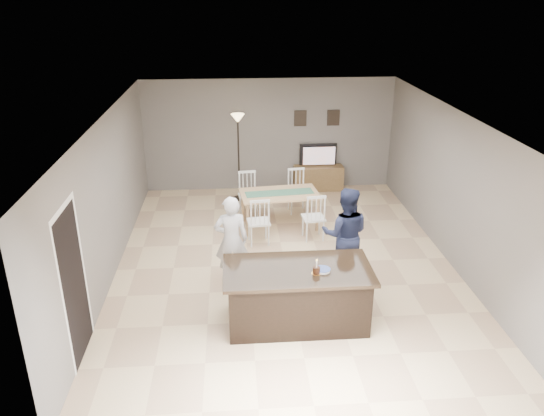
{
  "coord_description": "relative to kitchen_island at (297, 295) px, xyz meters",
  "views": [
    {
      "loc": [
        -0.88,
        -8.45,
        4.63
      ],
      "look_at": [
        -0.26,
        -0.3,
        1.23
      ],
      "focal_mm": 35.0,
      "sensor_mm": 36.0,
      "label": 1
    }
  ],
  "objects": [
    {
      "name": "dining_table",
      "position": [
        0.05,
        3.45,
        0.16
      ],
      "size": [
        1.69,
        1.94,
        0.97
      ],
      "rotation": [
        0.0,
        0.0,
        0.11
      ],
      "color": "tan",
      "rests_on": "floor"
    },
    {
      "name": "floor_lamp",
      "position": [
        -0.75,
        5.07,
        1.12
      ],
      "size": [
        0.3,
        0.3,
        2.03
      ],
      "color": "black",
      "rests_on": "floor"
    },
    {
      "name": "doorway",
      "position": [
        -2.99,
        -0.5,
        0.8
      ],
      "size": [
        0.0,
        2.1,
        2.65
      ],
      "color": "black",
      "rests_on": "floor"
    },
    {
      "name": "picture_frames",
      "position": [
        1.15,
        5.78,
        1.3
      ],
      "size": [
        1.1,
        0.02,
        0.38
      ],
      "color": "black",
      "rests_on": "room_shell"
    },
    {
      "name": "man",
      "position": [
        0.95,
        1.24,
        0.37
      ],
      "size": [
        0.91,
        0.77,
        1.65
      ],
      "primitive_type": "imported",
      "rotation": [
        0.0,
        0.0,
        2.94
      ],
      "color": "#1A1F3A",
      "rests_on": "floor"
    },
    {
      "name": "tv_console",
      "position": [
        1.2,
        5.57,
        -0.15
      ],
      "size": [
        1.2,
        0.4,
        0.6
      ],
      "primitive_type": "cube",
      "color": "brown",
      "rests_on": "floor"
    },
    {
      "name": "room_shell",
      "position": [
        0.0,
        1.8,
        1.22
      ],
      "size": [
        8.0,
        8.0,
        8.0
      ],
      "color": "slate",
      "rests_on": "floor"
    },
    {
      "name": "birthday_cake",
      "position": [
        0.24,
        -0.16,
        0.5
      ],
      "size": [
        0.14,
        0.14,
        0.22
      ],
      "color": "gold",
      "rests_on": "kitchen_island"
    },
    {
      "name": "television",
      "position": [
        1.2,
        5.64,
        0.41
      ],
      "size": [
        0.91,
        0.12,
        0.53
      ],
      "primitive_type": "imported",
      "rotation": [
        0.0,
        0.0,
        3.14
      ],
      "color": "black",
      "rests_on": "tv_console"
    },
    {
      "name": "kitchen_island",
      "position": [
        0.0,
        0.0,
        0.0
      ],
      "size": [
        2.15,
        1.1,
        0.9
      ],
      "color": "black",
      "rests_on": "floor"
    },
    {
      "name": "plate_stack",
      "position": [
        0.35,
        -0.1,
        0.46
      ],
      "size": [
        0.23,
        0.23,
        0.04
      ],
      "color": "white",
      "rests_on": "kitchen_island"
    },
    {
      "name": "tv_screen_glow",
      "position": [
        1.2,
        5.56,
        0.42
      ],
      "size": [
        0.78,
        0.0,
        0.78
      ],
      "primitive_type": "plane",
      "rotation": [
        1.57,
        0.0,
        3.14
      ],
      "color": "orange",
      "rests_on": "tv_console"
    },
    {
      "name": "floor",
      "position": [
        0.0,
        1.8,
        -0.45
      ],
      "size": [
        8.0,
        8.0,
        0.0
      ],
      "primitive_type": "plane",
      "color": "beige",
      "rests_on": "ground"
    },
    {
      "name": "woman",
      "position": [
        -0.95,
        1.27,
        0.32
      ],
      "size": [
        0.59,
        0.41,
        1.54
      ],
      "primitive_type": "imported",
      "rotation": [
        0.0,
        0.0,
        3.22
      ],
      "color": "silver",
      "rests_on": "floor"
    }
  ]
}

